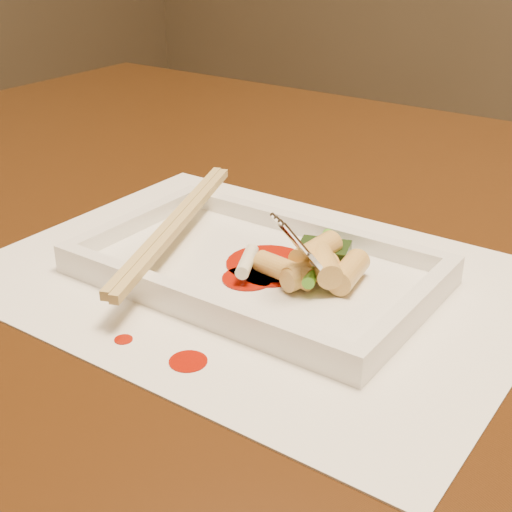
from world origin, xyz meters
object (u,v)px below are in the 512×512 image
Objects in this scene: placemat at (256,278)px; chopstick_a at (172,222)px; plate_base at (256,273)px; fork at (357,187)px; table at (340,337)px.

chopstick_a is (-0.08, 0.00, 0.03)m from placemat.
plate_base is at bearing 180.00° from placemat.
placemat is 0.00m from plate_base.
plate_base is 1.86× the size of fork.
fork reaches higher than plate_base.
fork is (0.15, 0.02, 0.06)m from chopstick_a.
chopstick_a is 1.80× the size of fork.
chopstick_a reaches higher than plate_base.
placemat is at bearing 0.00° from chopstick_a.
table is at bearing 80.42° from placemat.
plate_base reaches higher than placemat.
placemat is at bearing -99.58° from table.
table is at bearing 80.42° from plate_base.
plate_base is 0.11m from fork.
table is 3.50× the size of placemat.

